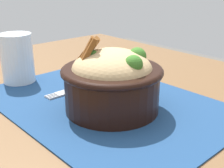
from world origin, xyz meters
The scene contains 5 objects.
table centered at (0.00, 0.00, 0.67)m, with size 1.16×0.93×0.74m.
placemat centered at (0.02, -0.02, 0.74)m, with size 0.48×0.34×0.00m, color navy.
bowl centered at (-0.01, -0.01, 0.80)m, with size 0.20×0.20×0.14m.
fork centered at (0.11, 0.00, 0.75)m, with size 0.02×0.13×0.00m.
drinking_glass centered at (0.25, 0.05, 0.79)m, with size 0.07×0.07×0.11m.
Camera 1 is at (-0.39, 0.33, 0.99)m, focal length 48.06 mm.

